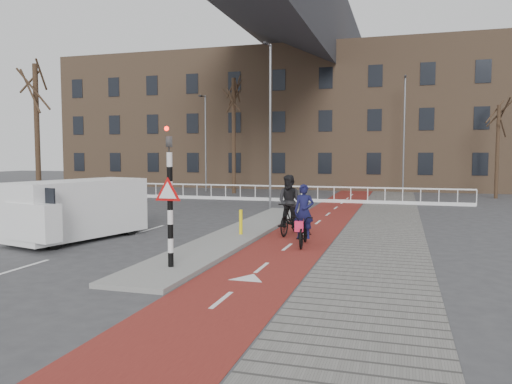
# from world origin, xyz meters

# --- Properties ---
(ground) EXTENTS (120.00, 120.00, 0.00)m
(ground) POSITION_xyz_m (0.00, 0.00, 0.00)
(ground) COLOR #38383A
(ground) RESTS_ON ground
(bike_lane) EXTENTS (2.50, 60.00, 0.01)m
(bike_lane) POSITION_xyz_m (1.50, 10.00, 0.01)
(bike_lane) COLOR maroon
(bike_lane) RESTS_ON ground
(sidewalk) EXTENTS (3.00, 60.00, 0.01)m
(sidewalk) POSITION_xyz_m (4.30, 10.00, 0.01)
(sidewalk) COLOR slate
(sidewalk) RESTS_ON ground
(curb_island) EXTENTS (1.80, 16.00, 0.12)m
(curb_island) POSITION_xyz_m (-0.70, 4.00, 0.06)
(curb_island) COLOR gray
(curb_island) RESTS_ON ground
(traffic_signal) EXTENTS (0.80, 0.80, 3.68)m
(traffic_signal) POSITION_xyz_m (-0.60, -2.02, 1.99)
(traffic_signal) COLOR black
(traffic_signal) RESTS_ON curb_island
(bollard) EXTENTS (0.12, 0.12, 0.87)m
(bollard) POSITION_xyz_m (-0.49, 3.33, 0.56)
(bollard) COLOR yellow
(bollard) RESTS_ON curb_island
(cyclist_near) EXTENTS (0.83, 1.96, 1.98)m
(cyclist_near) POSITION_xyz_m (1.96, 2.38, 0.67)
(cyclist_near) COLOR black
(cyclist_near) RESTS_ON bike_lane
(cyclist_far) EXTENTS (1.01, 2.11, 2.19)m
(cyclist_far) POSITION_xyz_m (1.05, 4.39, 0.91)
(cyclist_far) COLOR black
(cyclist_far) RESTS_ON bike_lane
(van) EXTENTS (3.03, 5.09, 2.05)m
(van) POSITION_xyz_m (-5.75, 1.38, 1.08)
(van) COLOR white
(van) RESTS_ON ground
(railing) EXTENTS (28.00, 0.10, 0.99)m
(railing) POSITION_xyz_m (-5.00, 17.00, 0.31)
(railing) COLOR silver
(railing) RESTS_ON ground
(townhouse_row) EXTENTS (46.00, 10.00, 15.90)m
(townhouse_row) POSITION_xyz_m (-3.00, 32.00, 7.81)
(townhouse_row) COLOR #7F6047
(townhouse_row) RESTS_ON ground
(tree_left) EXTENTS (0.26, 0.26, 7.42)m
(tree_left) POSITION_xyz_m (-12.65, 7.70, 3.71)
(tree_left) COLOR #322316
(tree_left) RESTS_ON ground
(tree_mid) EXTENTS (0.30, 0.30, 8.57)m
(tree_mid) POSITION_xyz_m (-7.20, 22.15, 4.29)
(tree_mid) COLOR #322316
(tree_mid) RESTS_ON ground
(tree_right) EXTENTS (0.23, 0.23, 6.15)m
(tree_right) POSITION_xyz_m (10.95, 22.87, 3.08)
(tree_right) COLOR #322316
(tree_right) RESTS_ON ground
(streetlight_near) EXTENTS (0.12, 0.12, 8.69)m
(streetlight_near) POSITION_xyz_m (-1.82, 12.44, 4.35)
(streetlight_near) COLOR slate
(streetlight_near) RESTS_ON ground
(streetlight_left) EXTENTS (0.12, 0.12, 7.51)m
(streetlight_left) POSITION_xyz_m (-9.96, 23.39, 3.76)
(streetlight_left) COLOR slate
(streetlight_left) RESTS_ON ground
(streetlight_right) EXTENTS (0.12, 0.12, 8.57)m
(streetlight_right) POSITION_xyz_m (5.01, 24.82, 4.28)
(streetlight_right) COLOR slate
(streetlight_right) RESTS_ON ground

